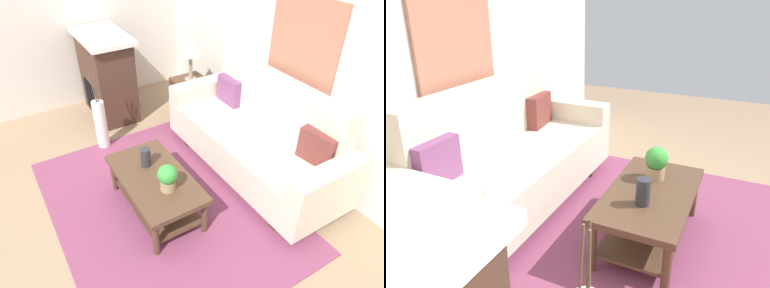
% 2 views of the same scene
% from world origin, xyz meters
% --- Properties ---
extents(ground_plane, '(9.20, 9.20, 0.00)m').
position_xyz_m(ground_plane, '(0.00, 0.00, 0.00)').
color(ground_plane, '#9E7F60').
extents(wall_back, '(5.20, 0.10, 2.70)m').
position_xyz_m(wall_back, '(0.00, 2.18, 1.35)').
color(wall_back, silver).
rests_on(wall_back, ground_plane).
extents(wall_left, '(0.10, 5.13, 2.70)m').
position_xyz_m(wall_left, '(-2.65, 0.57, 1.35)').
color(wall_left, silver).
rests_on(wall_left, ground_plane).
extents(area_rug, '(2.75, 2.10, 0.01)m').
position_xyz_m(area_rug, '(0.00, 0.50, 0.01)').
color(area_rug, '#843D5B').
rests_on(area_rug, ground_plane).
extents(couch, '(2.21, 0.84, 1.08)m').
position_xyz_m(couch, '(0.02, 1.65, 0.43)').
color(couch, beige).
rests_on(couch, ground_plane).
extents(throw_pillow_plum, '(0.36, 0.12, 0.32)m').
position_xyz_m(throw_pillow_plum, '(-0.67, 1.77, 0.68)').
color(throw_pillow_plum, '#7A4270').
rests_on(throw_pillow_plum, couch).
extents(throw_pillow_maroon, '(0.37, 0.16, 0.32)m').
position_xyz_m(throw_pillow_maroon, '(0.71, 1.77, 0.68)').
color(throw_pillow_maroon, brown).
rests_on(throw_pillow_maroon, couch).
extents(coffee_table, '(1.10, 0.60, 0.43)m').
position_xyz_m(coffee_table, '(0.02, 0.41, 0.31)').
color(coffee_table, '#513826').
rests_on(coffee_table, ground_plane).
extents(tabletop_vase, '(0.10, 0.10, 0.19)m').
position_xyz_m(tabletop_vase, '(-0.18, 0.42, 0.53)').
color(tabletop_vase, '#2D2D33').
rests_on(tabletop_vase, coffee_table).
extents(potted_plant_tabletop, '(0.18, 0.18, 0.26)m').
position_xyz_m(potted_plant_tabletop, '(0.23, 0.44, 0.57)').
color(potted_plant_tabletop, tan).
rests_on(potted_plant_tabletop, coffee_table).
extents(side_table, '(0.44, 0.44, 0.56)m').
position_xyz_m(side_table, '(-1.38, 1.66, 0.28)').
color(side_table, '#513826').
rests_on(side_table, ground_plane).
extents(table_lamp, '(0.28, 0.28, 0.57)m').
position_xyz_m(table_lamp, '(-1.38, 1.66, 0.99)').
color(table_lamp, gray).
rests_on(table_lamp, side_table).
extents(fireplace, '(1.02, 0.58, 1.16)m').
position_xyz_m(fireplace, '(-2.05, 0.72, 0.59)').
color(fireplace, '#472D23').
rests_on(fireplace, ground_plane).
extents(floor_vase, '(0.15, 0.15, 0.63)m').
position_xyz_m(floor_vase, '(-1.31, 0.33, 0.32)').
color(floor_vase, white).
rests_on(floor_vase, ground_plane).
extents(floor_vase_branch_a, '(0.04, 0.01, 0.36)m').
position_xyz_m(floor_vase_branch_a, '(-1.29, 0.33, 0.81)').
color(floor_vase_branch_a, brown).
rests_on(floor_vase_branch_a, floor_vase).
extents(floor_vase_branch_b, '(0.02, 0.03, 0.36)m').
position_xyz_m(floor_vase_branch_b, '(-1.32, 0.35, 0.81)').
color(floor_vase_branch_b, brown).
rests_on(floor_vase_branch_b, floor_vase).
extents(floor_vase_branch_c, '(0.05, 0.03, 0.36)m').
position_xyz_m(floor_vase_branch_c, '(-1.32, 0.32, 0.81)').
color(floor_vase_branch_c, brown).
rests_on(floor_vase_branch_c, floor_vase).
extents(framed_painting, '(0.87, 0.03, 0.87)m').
position_xyz_m(framed_painting, '(0.02, 2.11, 1.43)').
color(framed_painting, '#B77056').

